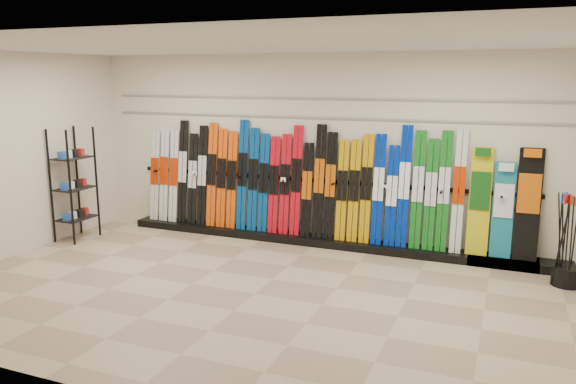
% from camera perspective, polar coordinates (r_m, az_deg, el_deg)
% --- Properties ---
extents(floor, '(8.00, 8.00, 0.00)m').
position_cam_1_polar(floor, '(7.07, -3.42, -10.28)').
color(floor, gray).
rests_on(floor, ground).
extents(back_wall, '(8.00, 0.00, 8.00)m').
position_cam_1_polar(back_wall, '(8.95, 3.35, 4.34)').
color(back_wall, beige).
rests_on(back_wall, floor).
extents(left_wall, '(0.00, 5.00, 5.00)m').
position_cam_1_polar(left_wall, '(9.11, -26.96, 3.21)').
color(left_wall, beige).
rests_on(left_wall, floor).
extents(ceiling, '(8.00, 8.00, 0.00)m').
position_cam_1_polar(ceiling, '(6.57, -3.75, 14.79)').
color(ceiling, silver).
rests_on(ceiling, back_wall).
extents(ski_rack_base, '(8.00, 0.40, 0.12)m').
position_cam_1_polar(ski_rack_base, '(8.98, 4.15, -5.06)').
color(ski_rack_base, black).
rests_on(ski_rack_base, floor).
extents(skis, '(5.38, 0.25, 1.82)m').
position_cam_1_polar(skis, '(9.03, 0.37, 0.92)').
color(skis, silver).
rests_on(skis, ski_rack_base).
extents(snowboards, '(0.95, 0.24, 1.56)m').
position_cam_1_polar(snowboards, '(8.46, 21.11, -1.24)').
color(snowboards, gold).
rests_on(snowboards, ski_rack_base).
extents(accessory_rack, '(0.40, 0.60, 1.83)m').
position_cam_1_polar(accessory_rack, '(9.77, -20.91, 0.74)').
color(accessory_rack, black).
rests_on(accessory_rack, floor).
extents(pole_bin, '(0.37, 0.37, 0.25)m').
position_cam_1_polar(pole_bin, '(8.11, 26.46, -7.66)').
color(pole_bin, black).
rests_on(pole_bin, floor).
extents(ski_poles, '(0.27, 0.34, 1.18)m').
position_cam_1_polar(ski_poles, '(7.96, 26.29, -4.35)').
color(ski_poles, black).
rests_on(ski_poles, pole_bin).
extents(slatwall_rail_0, '(7.60, 0.02, 0.03)m').
position_cam_1_polar(slatwall_rail_0, '(8.88, 3.34, 7.52)').
color(slatwall_rail_0, gray).
rests_on(slatwall_rail_0, back_wall).
extents(slatwall_rail_1, '(7.60, 0.02, 0.03)m').
position_cam_1_polar(slatwall_rail_1, '(8.87, 3.37, 9.46)').
color(slatwall_rail_1, gray).
rests_on(slatwall_rail_1, back_wall).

